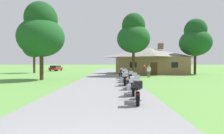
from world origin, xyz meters
name	(u,v)px	position (x,y,z in m)	size (l,w,h in m)	color
ground_plane	(106,79)	(0.00, 20.00, 0.00)	(500.00, 500.00, 0.00)	#56893D
asphalt_driveway	(105,80)	(0.00, 18.00, 0.03)	(6.40, 80.00, 0.06)	slate
motorcycle_silver_nearest_to_camera	(137,91)	(1.94, 5.97, 0.62)	(0.71, 2.08, 1.30)	black
motorcycle_yellow_second_in_row	(133,86)	(2.05, 8.18, 0.61)	(0.93, 2.07, 1.30)	black
motorcycle_red_third_in_row	(131,81)	(2.16, 10.70, 0.61)	(0.82, 2.08, 1.30)	black
motorcycle_white_fourth_in_row	(125,79)	(1.88, 12.84, 0.61)	(0.92, 2.08, 1.30)	black
motorcycle_green_fifth_in_row	(124,77)	(1.99, 15.40, 0.61)	(0.74, 2.08, 1.30)	black
motorcycle_orange_sixth_in_row	(124,75)	(2.14, 17.73, 0.62)	(0.83, 2.07, 1.30)	black
motorcycle_blue_farthest_in_row	(121,74)	(1.96, 19.97, 0.61)	(0.77, 2.08, 1.30)	black
stone_lodge	(148,60)	(7.77, 31.29, 2.52)	(13.21, 8.96, 5.79)	brown
bystander_red_shirt_near_lodge	(144,70)	(5.71, 24.62, 0.93)	(0.23, 0.55, 1.67)	navy
bystander_white_shirt_beside_signpost	(148,71)	(5.81, 21.91, 0.93)	(0.55, 0.26, 1.67)	#75664C
tree_left_far	(33,46)	(-15.13, 33.34, 5.52)	(4.33, 4.33, 8.38)	#422D19
tree_by_lodge_front	(133,35)	(4.02, 24.74, 6.33)	(5.09, 5.09, 9.68)	#422D19
tree_right_of_lodge	(195,39)	(15.85, 29.59, 6.37)	(5.61, 5.61, 10.06)	#422D19
tree_left_near	(41,32)	(-7.63, 18.33, 5.66)	(5.38, 5.38, 9.19)	#422D19
parked_red_suv_far_left	(55,68)	(-13.88, 43.19, 0.78)	(2.30, 4.76, 1.40)	maroon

